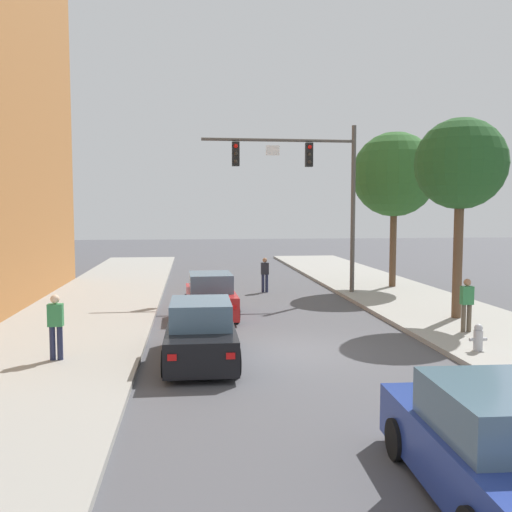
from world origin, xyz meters
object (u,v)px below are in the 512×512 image
at_px(pedestrian_sidewalk_left_walker, 56,324).
at_px(street_tree_second, 394,175).
at_px(pedestrian_crossing_road, 265,273).
at_px(street_tree_nearest, 460,165).
at_px(car_lead_red, 210,297).
at_px(car_third_blue, 491,449).
at_px(traffic_signal_mast, 311,177).
at_px(car_following_black, 201,334).
at_px(pedestrian_sidewalk_right_walker, 467,302).
at_px(fire_hydrant, 478,337).

distance_m(pedestrian_sidewalk_left_walker, street_tree_second, 18.37).
distance_m(pedestrian_crossing_road, street_tree_nearest, 10.57).
height_order(car_lead_red, car_third_blue, same).
distance_m(traffic_signal_mast, car_following_black, 12.56).
bearing_deg(pedestrian_sidewalk_right_walker, car_third_blue, -115.64).
bearing_deg(traffic_signal_mast, pedestrian_crossing_road, 145.37).
bearing_deg(street_tree_nearest, pedestrian_sidewalk_right_walker, -109.43).
height_order(pedestrian_sidewalk_left_walker, fire_hydrant, pedestrian_sidewalk_left_walker).
relative_size(car_following_black, pedestrian_crossing_road, 2.60).
relative_size(pedestrian_sidewalk_left_walker, pedestrian_crossing_road, 1.00).
distance_m(car_following_black, street_tree_nearest, 10.86).
bearing_deg(car_following_black, fire_hydrant, -2.49).
bearing_deg(street_tree_second, pedestrian_sidewalk_left_walker, -137.57).
bearing_deg(pedestrian_crossing_road, fire_hydrant, -71.35).
xyz_separation_m(car_following_black, fire_hydrant, (7.31, -0.32, -0.22)).
height_order(pedestrian_sidewalk_left_walker, pedestrian_sidewalk_right_walker, same).
distance_m(car_third_blue, fire_hydrant, 7.92).
xyz_separation_m(traffic_signal_mast, pedestrian_crossing_road, (-1.88, 1.30, -4.45)).
relative_size(traffic_signal_mast, car_following_black, 1.76).
distance_m(car_third_blue, pedestrian_sidewalk_left_walker, 10.37).
relative_size(pedestrian_crossing_road, street_tree_nearest, 0.24).
relative_size(fire_hydrant, street_tree_nearest, 0.11).
relative_size(car_lead_red, pedestrian_crossing_road, 2.61).
distance_m(car_third_blue, street_tree_second, 20.86).
bearing_deg(traffic_signal_mast, car_lead_red, -136.57).
height_order(pedestrian_crossing_road, pedestrian_sidewalk_right_walker, pedestrian_sidewalk_right_walker).
height_order(traffic_signal_mast, pedestrian_sidewalk_left_walker, traffic_signal_mast).
relative_size(car_third_blue, fire_hydrant, 5.97).
distance_m(pedestrian_sidewalk_left_walker, pedestrian_crossing_road, 13.59).
xyz_separation_m(traffic_signal_mast, fire_hydrant, (2.21, -10.82, -4.85)).
relative_size(pedestrian_crossing_road, fire_hydrant, 2.28).
bearing_deg(car_lead_red, pedestrian_crossing_road, 64.14).
distance_m(car_lead_red, fire_hydrant, 9.39).
relative_size(pedestrian_sidewalk_right_walker, street_tree_second, 0.22).
xyz_separation_m(car_lead_red, pedestrian_sidewalk_left_walker, (-4.04, -6.06, 0.34)).
relative_size(car_lead_red, car_following_black, 1.00).
xyz_separation_m(traffic_signal_mast, pedestrian_sidewalk_left_walker, (-8.69, -10.46, -4.30)).
bearing_deg(pedestrian_crossing_road, car_lead_red, -115.86).
height_order(car_lead_red, pedestrian_sidewalk_right_walker, pedestrian_sidewalk_right_walker).
distance_m(car_third_blue, pedestrian_sidewalk_right_walker, 10.27).
distance_m(pedestrian_sidewalk_right_walker, street_tree_second, 11.21).
bearing_deg(car_following_black, car_lead_red, 85.67).
xyz_separation_m(car_lead_red, car_third_blue, (3.22, -13.46, 0.00)).
bearing_deg(fire_hydrant, pedestrian_sidewalk_right_walker, 69.91).
relative_size(car_lead_red, fire_hydrant, 5.94).
bearing_deg(car_lead_red, street_tree_second, 33.20).
distance_m(car_following_black, pedestrian_sidewalk_left_walker, 3.60).
height_order(traffic_signal_mast, pedestrian_crossing_road, traffic_signal_mast).
xyz_separation_m(pedestrian_sidewalk_right_walker, street_tree_nearest, (0.78, 2.21, 4.34)).
relative_size(car_third_blue, street_tree_nearest, 0.63).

